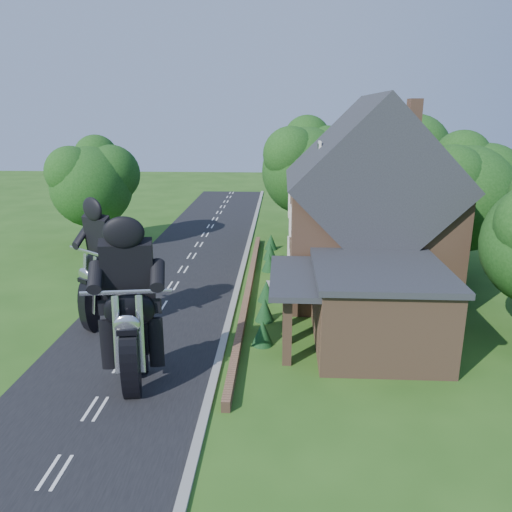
{
  "coord_description": "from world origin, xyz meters",
  "views": [
    {
      "loc": [
        6.02,
        -20.01,
        9.41
      ],
      "look_at": [
        4.84,
        2.65,
        2.8
      ],
      "focal_mm": 35.0,
      "sensor_mm": 36.0,
      "label": 1
    }
  ],
  "objects_px": {
    "annex": "(374,306)",
    "motorcycle_lead": "(135,362)",
    "house": "(367,212)",
    "motorcycle_follow": "(105,308)",
    "garden_wall": "(248,290)"
  },
  "relations": [
    {
      "from": "annex",
      "to": "motorcycle_lead",
      "type": "xyz_separation_m",
      "value": [
        -8.94,
        -3.67,
        -0.84
      ]
    },
    {
      "from": "house",
      "to": "annex",
      "type": "xyz_separation_m",
      "value": [
        -0.62,
        -6.8,
        -2.58
      ]
    },
    {
      "from": "motorcycle_follow",
      "to": "garden_wall",
      "type": "bearing_deg",
      "value": -109.35
    },
    {
      "from": "garden_wall",
      "to": "annex",
      "type": "height_order",
      "value": "annex"
    },
    {
      "from": "annex",
      "to": "motorcycle_follow",
      "type": "xyz_separation_m",
      "value": [
        -11.73,
        1.34,
        -0.88
      ]
    },
    {
      "from": "garden_wall",
      "to": "house",
      "type": "bearing_deg",
      "value": 9.17
    },
    {
      "from": "garden_wall",
      "to": "motorcycle_follow",
      "type": "distance_m",
      "value": 7.64
    },
    {
      "from": "house",
      "to": "annex",
      "type": "relative_size",
      "value": 1.45
    },
    {
      "from": "garden_wall",
      "to": "motorcycle_lead",
      "type": "height_order",
      "value": "motorcycle_lead"
    },
    {
      "from": "garden_wall",
      "to": "annex",
      "type": "xyz_separation_m",
      "value": [
        5.57,
        -5.8,
        1.57
      ]
    },
    {
      "from": "motorcycle_lead",
      "to": "motorcycle_follow",
      "type": "height_order",
      "value": "motorcycle_lead"
    },
    {
      "from": "house",
      "to": "motorcycle_lead",
      "type": "distance_m",
      "value": 14.59
    },
    {
      "from": "annex",
      "to": "house",
      "type": "bearing_deg",
      "value": 84.76
    },
    {
      "from": "garden_wall",
      "to": "house",
      "type": "relative_size",
      "value": 2.15
    },
    {
      "from": "garden_wall",
      "to": "motorcycle_lead",
      "type": "xyz_separation_m",
      "value": [
        -3.37,
        -9.47,
        0.73
      ]
    }
  ]
}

